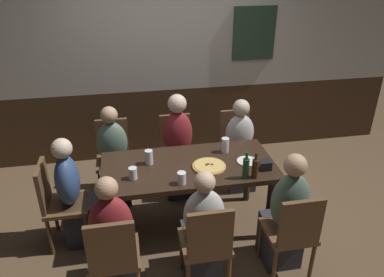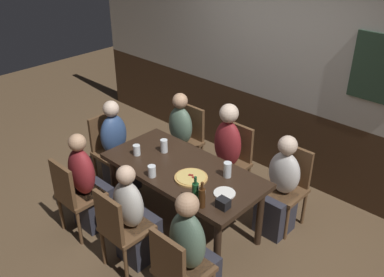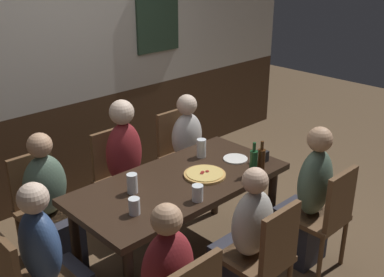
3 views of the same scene
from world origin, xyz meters
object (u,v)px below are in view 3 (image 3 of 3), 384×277
(person_mid_far, at_px, (129,177))
(beer_bottle_brown, at_px, (261,160))
(tumbler_water, at_px, (132,185))
(plate_white_large, at_px, (235,159))
(person_left_far, at_px, (52,214))
(chair_left_far, at_px, (41,203))
(chair_right_near, at_px, (325,214))
(chair_mid_far, at_px, (118,174))
(chair_mid_near, at_px, (265,255))
(person_right_far, at_px, (190,159))
(dining_table, at_px, (180,190))
(chair_right_far, at_px, (179,150))
(beer_glass_tall, at_px, (134,207))
(condiment_caddy, at_px, (261,156))
(person_right_near, at_px, (307,206))
(highball_clear, at_px, (198,194))
(person_head_west, at_px, (52,274))
(pizza, at_px, (205,174))
(person_mid_near, at_px, (245,250))
(beer_glass_half, at_px, (201,149))
(beer_bottle_green, at_px, (253,162))

(person_mid_far, distance_m, beer_bottle_brown, 1.18)
(tumbler_water, xyz_separation_m, plate_white_large, (0.95, -0.14, -0.06))
(person_left_far, bearing_deg, chair_left_far, 90.00)
(chair_right_near, height_order, chair_mid_far, same)
(beer_bottle_brown, bearing_deg, chair_mid_near, -138.35)
(person_right_far, bearing_deg, dining_table, -138.32)
(chair_right_far, xyz_separation_m, chair_mid_far, (-0.74, 0.00, 0.00))
(beer_glass_tall, height_order, condiment_caddy, beer_glass_tall)
(chair_left_far, bearing_deg, chair_mid_far, 0.00)
(chair_right_far, distance_m, person_right_near, 1.48)
(person_mid_far, bearing_deg, beer_glass_tall, -123.66)
(chair_left_far, xyz_separation_m, person_mid_far, (0.74, -0.16, 0.02))
(highball_clear, bearing_deg, person_right_far, 48.45)
(person_left_far, relative_size, tumbler_water, 7.76)
(dining_table, xyz_separation_m, beer_glass_tall, (-0.54, -0.15, 0.14))
(beer_glass_tall, bearing_deg, tumbler_water, 55.35)
(chair_mid_far, relative_size, beer_bottle_brown, 3.46)
(dining_table, xyz_separation_m, person_left_far, (-0.74, 0.66, -0.18))
(person_head_west, distance_m, pizza, 1.31)
(person_mid_near, bearing_deg, person_left_far, 119.32)
(tumbler_water, height_order, beer_glass_half, beer_glass_half)
(chair_mid_near, bearing_deg, chair_right_far, 65.81)
(chair_right_near, relative_size, person_left_far, 0.79)
(chair_mid_near, relative_size, pizza, 2.73)
(person_mid_far, relative_size, beer_glass_tall, 10.69)
(chair_right_far, distance_m, person_mid_near, 1.65)
(chair_left_far, xyz_separation_m, condiment_caddy, (1.43, -1.04, 0.29))
(chair_right_near, distance_m, plate_white_large, 0.83)
(person_left_far, distance_m, highball_clear, 1.19)
(highball_clear, distance_m, beer_glass_tall, 0.45)
(chair_mid_far, height_order, beer_bottle_green, beer_bottle_green)
(person_mid_near, bearing_deg, chair_mid_near, -90.00)
(tumbler_water, bearing_deg, plate_white_large, -8.51)
(beer_glass_tall, bearing_deg, person_right_near, -21.90)
(tumbler_water, xyz_separation_m, beer_glass_half, (0.79, 0.09, 0.01))
(person_mid_near, height_order, highball_clear, person_mid_near)
(person_right_far, bearing_deg, pizza, -126.89)
(person_right_near, distance_m, beer_glass_half, 0.96)
(highball_clear, bearing_deg, person_mid_far, 83.05)
(beer_bottle_green, bearing_deg, chair_right_far, 76.67)
(chair_mid_far, bearing_deg, chair_right_near, -65.81)
(beer_glass_half, xyz_separation_m, condiment_caddy, (0.28, -0.40, -0.02))
(person_mid_far, bearing_deg, person_head_west, -148.78)
(person_head_west, xyz_separation_m, beer_bottle_green, (1.56, -0.32, 0.37))
(highball_clear, bearing_deg, pizza, 37.10)
(plate_white_large, height_order, condiment_caddy, condiment_caddy)
(chair_mid_far, height_order, beer_glass_tall, chair_mid_far)
(chair_right_near, bearing_deg, beer_bottle_green, 118.48)
(chair_right_near, xyz_separation_m, tumbler_water, (-1.11, 0.91, 0.31))
(beer_glass_half, height_order, condiment_caddy, beer_glass_half)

